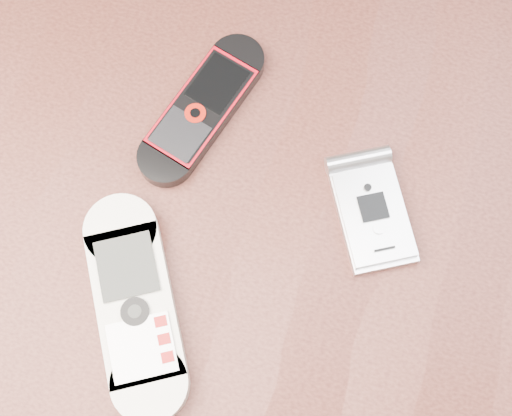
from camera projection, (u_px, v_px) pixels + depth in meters
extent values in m
plane|color=#472B19|center=(253.00, 332.00, 1.29)|extent=(4.00, 4.00, 0.00)
cube|color=black|center=(250.00, 216.00, 0.59)|extent=(1.20, 0.80, 0.03)
cube|color=silver|center=(135.00, 305.00, 0.54)|extent=(0.14, 0.18, 0.02)
cube|color=black|center=(202.00, 109.00, 0.60)|extent=(0.09, 0.16, 0.02)
cube|color=silver|center=(373.00, 213.00, 0.57)|extent=(0.09, 0.12, 0.02)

